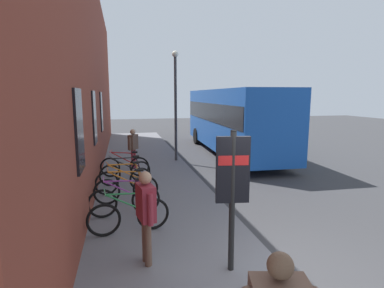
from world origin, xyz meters
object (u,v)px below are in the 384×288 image
(bicycle_under_window, at_px, (125,200))
(street_lamp, at_px, (176,96))
(bicycle_far_end, at_px, (124,180))
(bicycle_leaning_wall, at_px, (125,166))
(city_bus, at_px, (232,117))
(pedestrian_by_facade, at_px, (133,145))
(bicycle_beside_lamp, at_px, (127,189))
(bicycle_mid_rack, at_px, (126,172))
(pedestrian_crossing_street, at_px, (146,208))
(bicycle_nearest_sign, at_px, (129,216))
(transit_info_sign, at_px, (233,179))

(bicycle_under_window, relative_size, street_lamp, 0.36)
(bicycle_far_end, relative_size, bicycle_leaning_wall, 0.98)
(city_bus, xyz_separation_m, pedestrian_by_facade, (-2.90, 5.26, -0.81))
(street_lamp, bearing_deg, bicycle_far_end, 150.99)
(city_bus, bearing_deg, bicycle_beside_lamp, 140.87)
(pedestrian_by_facade, bearing_deg, bicycle_leaning_wall, 163.07)
(pedestrian_by_facade, bearing_deg, bicycle_beside_lamp, 175.07)
(bicycle_mid_rack, height_order, pedestrian_by_facade, pedestrian_by_facade)
(bicycle_under_window, xyz_separation_m, pedestrian_by_facade, (4.90, -0.41, 0.60))
(bicycle_mid_rack, xyz_separation_m, pedestrian_crossing_street, (-5.11, -0.28, 0.63))
(bicycle_nearest_sign, xyz_separation_m, city_bus, (8.81, -5.58, 1.41))
(bicycle_leaning_wall, bearing_deg, bicycle_under_window, 179.21)
(bicycle_under_window, xyz_separation_m, pedestrian_crossing_street, (-2.31, -0.35, 0.63))
(bicycle_leaning_wall, xyz_separation_m, pedestrian_crossing_street, (-6.03, -0.29, 0.63))
(bicycle_far_end, xyz_separation_m, bicycle_leaning_wall, (1.87, -0.04, 0.00))
(bicycle_under_window, xyz_separation_m, city_bus, (7.80, -5.66, 1.41))
(bicycle_under_window, relative_size, bicycle_beside_lamp, 1.00)
(bicycle_nearest_sign, distance_m, transit_info_sign, 2.73)
(bicycle_far_end, distance_m, bicycle_mid_rack, 0.95)
(pedestrian_crossing_street, height_order, street_lamp, street_lamp)
(bicycle_beside_lamp, height_order, bicycle_far_end, same)
(pedestrian_by_facade, bearing_deg, transit_info_sign, -170.33)
(bicycle_under_window, bearing_deg, pedestrian_crossing_street, -171.48)
(bicycle_leaning_wall, xyz_separation_m, street_lamp, (2.38, -2.31, 2.51))
(bicycle_nearest_sign, distance_m, bicycle_leaning_wall, 4.74)
(pedestrian_by_facade, relative_size, street_lamp, 0.33)
(transit_info_sign, distance_m, city_bus, 11.34)
(bicycle_far_end, bearing_deg, bicycle_beside_lamp, -176.66)
(bicycle_nearest_sign, bearing_deg, bicycle_leaning_wall, 0.37)
(bicycle_nearest_sign, distance_m, city_bus, 10.52)
(bicycle_far_end, height_order, bicycle_mid_rack, same)
(transit_info_sign, relative_size, street_lamp, 0.49)
(bicycle_leaning_wall, xyz_separation_m, transit_info_sign, (-6.55, -1.67, 1.21))
(bicycle_beside_lamp, xyz_separation_m, city_bus, (6.89, -5.60, 1.41))
(bicycle_under_window, xyz_separation_m, bicycle_beside_lamp, (0.91, -0.06, 0.00))
(bicycle_beside_lamp, height_order, bicycle_leaning_wall, same)
(transit_info_sign, height_order, city_bus, city_bus)
(bicycle_beside_lamp, relative_size, city_bus, 0.17)
(bicycle_beside_lamp, distance_m, bicycle_leaning_wall, 2.81)
(pedestrian_crossing_street, bearing_deg, bicycle_beside_lamp, 5.00)
(pedestrian_crossing_street, xyz_separation_m, street_lamp, (8.41, -2.02, 1.88))
(city_bus, relative_size, pedestrian_crossing_street, 6.32)
(bicycle_nearest_sign, height_order, bicycle_under_window, same)
(bicycle_under_window, bearing_deg, street_lamp, -21.18)
(city_bus, bearing_deg, street_lamp, 117.21)
(bicycle_leaning_wall, bearing_deg, bicycle_nearest_sign, -179.63)
(transit_info_sign, xyz_separation_m, pedestrian_crossing_street, (0.52, 1.38, -0.58))
(bicycle_mid_rack, xyz_separation_m, pedestrian_by_facade, (2.10, -0.34, 0.60))
(bicycle_beside_lamp, distance_m, city_bus, 8.99)
(pedestrian_crossing_street, relative_size, street_lamp, 0.34)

